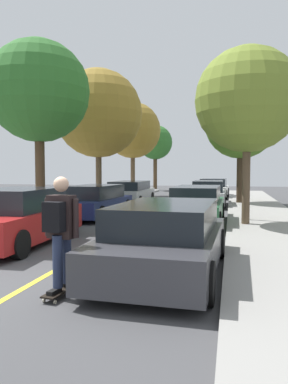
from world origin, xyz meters
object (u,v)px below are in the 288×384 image
at_px(street_tree_left_far, 133,130).
at_px(skateboard, 63,290).
at_px(parked_car_left_far, 130,193).
at_px(parked_car_right_far, 208,194).
at_px(parked_car_right_near, 197,205).
at_px(parked_car_left_near, 95,201).
at_px(parked_car_right_nearest, 166,238).
at_px(parked_car_right_farthest, 214,188).
at_px(street_tree_left_near, 98,114).
at_px(street_tree_right_nearest, 247,100).
at_px(street_tree_left_nearest, 39,92).
at_px(skateboarder, 60,226).
at_px(street_tree_right_near, 241,123).
at_px(parked_car_left_nearest, 18,218).
at_px(streetlamp, 249,126).
at_px(street_tree_left_farthest, 155,143).

xyz_separation_m(street_tree_left_far, skateboard, (4.52, -21.23, -4.72)).
relative_size(parked_car_left_far, parked_car_right_far, 1.05).
bearing_deg(parked_car_right_near, parked_car_left_far, 123.62).
bearing_deg(parked_car_left_near, parked_car_right_nearest, -60.58).
bearing_deg(parked_car_right_farthest, street_tree_left_near, -129.34).
bearing_deg(street_tree_right_nearest, parked_car_right_near, 161.27).
bearing_deg(street_tree_left_nearest, street_tree_left_far, 90.00).
height_order(parked_car_right_farthest, skateboarder, skateboarder).
distance_m(parked_car_right_nearest, street_tree_left_far, 20.90).
relative_size(parked_car_right_nearest, street_tree_right_nearest, 0.76).
relative_size(street_tree_right_nearest, street_tree_right_near, 0.91).
bearing_deg(parked_car_right_far, skateboard, -95.06).
xyz_separation_m(parked_car_left_nearest, streetlamp, (5.95, 5.26, 2.78)).
distance_m(parked_car_right_nearest, street_tree_left_nearest, 9.37).
xyz_separation_m(parked_car_left_nearest, skateboard, (2.87, -3.41, -0.61)).
height_order(parked_car_right_near, street_tree_right_near, street_tree_right_near).
relative_size(parked_car_left_nearest, street_tree_left_near, 0.61).
relative_size(street_tree_left_farthest, street_tree_right_nearest, 1.04).
xyz_separation_m(parked_car_left_nearest, street_tree_left_far, (-1.65, 17.83, 4.11)).
height_order(parked_car_left_near, parked_car_left_far, parked_car_left_far).
height_order(parked_car_left_nearest, parked_car_left_far, parked_car_left_nearest).
distance_m(street_tree_right_near, skateboard, 16.87).
bearing_deg(skateboard, streetlamp, 70.47).
relative_size(parked_car_right_nearest, street_tree_right_near, 0.70).
relative_size(parked_car_right_far, street_tree_left_far, 0.65).
xyz_separation_m(street_tree_left_farthest, skateboarder, (4.52, -29.54, -3.45)).
distance_m(parked_car_left_far, street_tree_left_farthest, 15.63).
distance_m(street_tree_left_nearest, street_tree_left_far, 13.62).
distance_m(parked_car_left_far, parked_car_right_far, 4.23).
distance_m(street_tree_left_nearest, street_tree_right_nearest, 7.53).
bearing_deg(parked_car_right_farthest, street_tree_right_near, -72.15).
distance_m(parked_car_right_near, street_tree_left_far, 14.92).
relative_size(parked_car_right_far, street_tree_right_near, 0.69).
height_order(street_tree_left_nearest, skateboarder, street_tree_left_nearest).
height_order(parked_car_left_far, skateboarder, skateboarder).
relative_size(parked_car_left_far, street_tree_right_nearest, 0.79).
bearing_deg(streetlamp, skateboard, -109.53).
xyz_separation_m(street_tree_left_nearest, street_tree_right_nearest, (7.50, -0.03, -0.63)).
relative_size(street_tree_left_nearest, street_tree_left_near, 0.92).
relative_size(parked_car_right_nearest, street_tree_left_farthest, 0.73).
relative_size(streetlamp, skateboarder, 3.41).
distance_m(street_tree_left_near, street_tree_right_nearest, 9.90).
bearing_deg(skateboard, street_tree_left_near, 107.89).
xyz_separation_m(parked_car_left_far, street_tree_left_farthest, (-1.65, 15.05, 3.85)).
bearing_deg(skateboarder, parked_car_right_far, 84.93).
bearing_deg(street_tree_right_near, parked_car_left_near, -130.02).
height_order(parked_car_left_near, street_tree_left_near, street_tree_left_near).
relative_size(parked_car_right_near, skateboard, 5.27).
distance_m(parked_car_right_farthest, street_tree_right_nearest, 14.10).
bearing_deg(parked_car_right_near, street_tree_left_near, 134.95).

